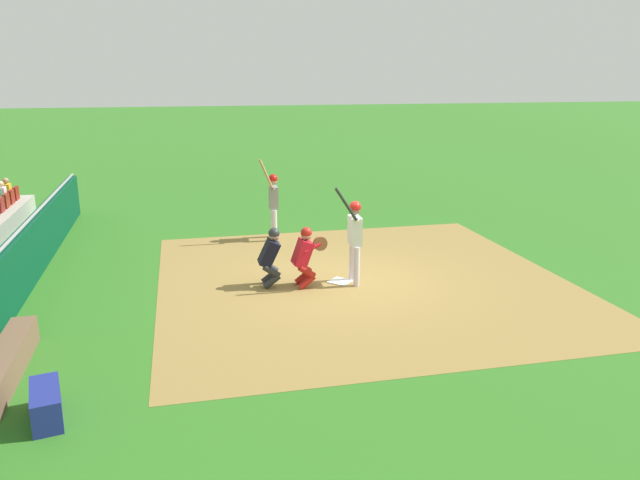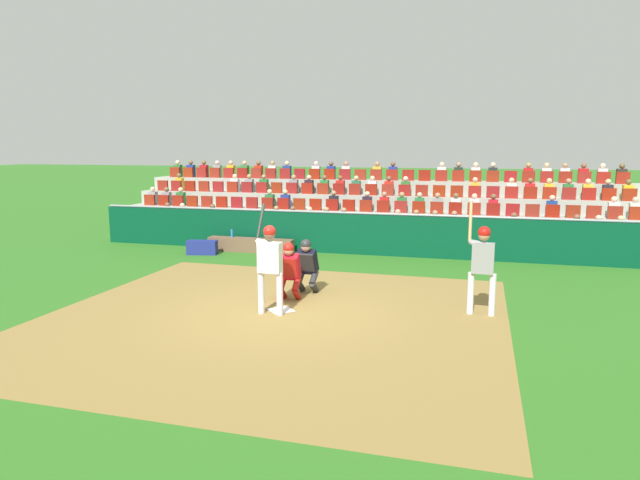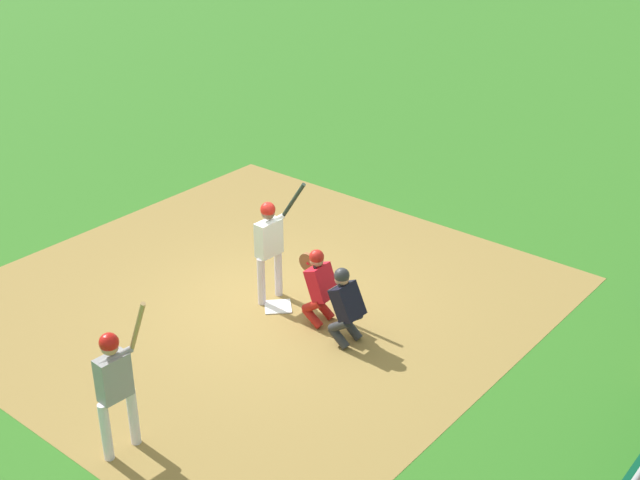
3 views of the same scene
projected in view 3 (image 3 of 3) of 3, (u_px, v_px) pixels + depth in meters
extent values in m
plane|color=#2E6B1F|center=(278.00, 307.00, 14.05)|extent=(160.00, 160.00, 0.00)
cube|color=olive|center=(256.00, 298.00, 14.33)|extent=(8.96, 8.78, 0.01)
cube|color=white|center=(278.00, 307.00, 14.04)|extent=(0.62, 0.62, 0.02)
cylinder|color=silver|center=(261.00, 282.00, 13.97)|extent=(0.14, 0.14, 0.85)
cylinder|color=silver|center=(278.00, 273.00, 14.23)|extent=(0.14, 0.14, 0.85)
cube|color=silver|center=(269.00, 238.00, 13.77)|extent=(0.47, 0.25, 0.61)
sphere|color=brown|center=(268.00, 213.00, 13.57)|extent=(0.22, 0.22, 0.22)
sphere|color=red|center=(268.00, 209.00, 13.54)|extent=(0.25, 0.25, 0.25)
cylinder|color=silver|center=(272.00, 222.00, 13.66)|extent=(0.50, 0.17, 0.14)
cylinder|color=silver|center=(280.00, 218.00, 13.79)|extent=(0.18, 0.15, 0.13)
cylinder|color=black|center=(293.00, 200.00, 13.53)|extent=(0.08, 0.50, 0.71)
sphere|color=black|center=(283.00, 216.00, 13.80)|extent=(0.06, 0.06, 0.06)
cylinder|color=#AA1A14|center=(313.00, 318.00, 13.48)|extent=(0.16, 0.39, 0.34)
cylinder|color=#AA1A14|center=(312.00, 306.00, 13.38)|extent=(0.16, 0.39, 0.33)
cylinder|color=#AA1A14|center=(324.00, 309.00, 13.71)|extent=(0.16, 0.39, 0.34)
cylinder|color=#AA1A14|center=(324.00, 297.00, 13.61)|extent=(0.16, 0.39, 0.33)
cube|color=red|center=(321.00, 283.00, 13.30)|extent=(0.44, 0.43, 0.60)
cube|color=#AA1A14|center=(315.00, 280.00, 13.37)|extent=(0.39, 0.22, 0.45)
sphere|color=#AF7A5D|center=(317.00, 260.00, 13.19)|extent=(0.22, 0.22, 0.22)
cube|color=black|center=(317.00, 260.00, 13.19)|extent=(0.20, 0.11, 0.20)
sphere|color=#AA1A14|center=(317.00, 257.00, 13.16)|extent=(0.24, 0.24, 0.24)
cylinder|color=brown|center=(308.00, 262.00, 13.48)|extent=(0.08, 0.30, 0.30)
cylinder|color=red|center=(318.00, 268.00, 13.44)|extent=(0.17, 0.40, 0.22)
cylinder|color=#292A2C|center=(339.00, 338.00, 12.96)|extent=(0.15, 0.39, 0.34)
cylinder|color=#292A2C|center=(339.00, 326.00, 12.86)|extent=(0.15, 0.39, 0.33)
cylinder|color=#292A2C|center=(352.00, 329.00, 13.18)|extent=(0.15, 0.39, 0.34)
cylinder|color=#292A2C|center=(352.00, 317.00, 13.08)|extent=(0.15, 0.39, 0.33)
cube|color=black|center=(348.00, 302.00, 12.79)|extent=(0.43, 0.47, 0.60)
cube|color=#292A2C|center=(342.00, 299.00, 12.86)|extent=(0.39, 0.26, 0.44)
sphere|color=#A7745F|center=(342.00, 279.00, 12.70)|extent=(0.22, 0.22, 0.22)
cube|color=black|center=(342.00, 279.00, 12.70)|extent=(0.20, 0.13, 0.20)
sphere|color=#292A2C|center=(342.00, 275.00, 12.67)|extent=(0.24, 0.24, 0.24)
cylinder|color=silver|center=(106.00, 432.00, 10.55)|extent=(0.14, 0.14, 0.85)
cylinder|color=silver|center=(133.00, 417.00, 10.82)|extent=(0.14, 0.14, 0.85)
cube|color=gray|center=(114.00, 377.00, 10.36)|extent=(0.44, 0.25, 0.60)
sphere|color=tan|center=(109.00, 347.00, 10.16)|extent=(0.22, 0.22, 0.22)
sphere|color=red|center=(109.00, 342.00, 10.13)|extent=(0.25, 0.25, 0.25)
cylinder|color=gray|center=(116.00, 357.00, 10.25)|extent=(0.46, 0.17, 0.14)
cylinder|color=gray|center=(127.00, 351.00, 10.36)|extent=(0.17, 0.15, 0.13)
cylinder|color=tan|center=(137.00, 327.00, 10.11)|extent=(0.07, 0.38, 0.79)
sphere|color=black|center=(132.00, 349.00, 10.37)|extent=(0.06, 0.06, 0.06)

